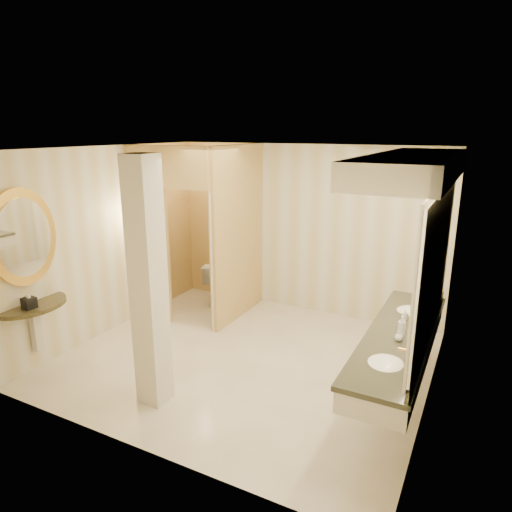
% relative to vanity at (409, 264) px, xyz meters
% --- Properties ---
extents(floor, '(4.50, 4.50, 0.00)m').
position_rel_vanity_xyz_m(floor, '(-1.98, 0.21, -1.63)').
color(floor, '#F1E3D0').
rests_on(floor, ground).
extents(ceiling, '(4.50, 4.50, 0.00)m').
position_rel_vanity_xyz_m(ceiling, '(-1.98, 0.21, 1.07)').
color(ceiling, white).
rests_on(ceiling, wall_back).
extents(wall_back, '(4.50, 0.02, 2.70)m').
position_rel_vanity_xyz_m(wall_back, '(-1.98, 2.21, -0.28)').
color(wall_back, beige).
rests_on(wall_back, floor).
extents(wall_front, '(4.50, 0.02, 2.70)m').
position_rel_vanity_xyz_m(wall_front, '(-1.98, -1.79, -0.28)').
color(wall_front, beige).
rests_on(wall_front, floor).
extents(wall_left, '(0.02, 4.00, 2.70)m').
position_rel_vanity_xyz_m(wall_left, '(-4.23, 0.21, -0.28)').
color(wall_left, beige).
rests_on(wall_left, floor).
extents(wall_right, '(0.02, 4.00, 2.70)m').
position_rel_vanity_xyz_m(wall_right, '(0.27, 0.21, -0.28)').
color(wall_right, beige).
rests_on(wall_right, floor).
extents(toilet_closet, '(1.50, 1.55, 2.70)m').
position_rel_vanity_xyz_m(toilet_closet, '(-3.11, 1.18, -0.24)').
color(toilet_closet, '#DDBA73').
rests_on(toilet_closet, floor).
extents(wall_sconce, '(0.14, 0.14, 0.42)m').
position_rel_vanity_xyz_m(wall_sconce, '(-3.90, 0.64, 0.10)').
color(wall_sconce, '#B9803B').
rests_on(wall_sconce, toilet_closet).
extents(vanity, '(0.75, 2.75, 2.09)m').
position_rel_vanity_xyz_m(vanity, '(0.00, 0.00, 0.00)').
color(vanity, beige).
rests_on(vanity, floor).
extents(console_shelf, '(0.90, 0.90, 1.90)m').
position_rel_vanity_xyz_m(console_shelf, '(-4.19, -1.19, -0.29)').
color(console_shelf, black).
rests_on(console_shelf, floor).
extents(pillar, '(0.29, 0.29, 2.70)m').
position_rel_vanity_xyz_m(pillar, '(-2.43, -1.07, -0.28)').
color(pillar, beige).
rests_on(pillar, floor).
extents(tissue_box, '(0.14, 0.14, 0.13)m').
position_rel_vanity_xyz_m(tissue_box, '(-4.06, -1.31, -0.69)').
color(tissue_box, black).
rests_on(tissue_box, console_shelf).
extents(toilet, '(0.60, 0.81, 0.73)m').
position_rel_vanity_xyz_m(toilet, '(-3.39, 1.84, -1.26)').
color(toilet, white).
rests_on(toilet, floor).
extents(soap_bottle_a, '(0.07, 0.07, 0.12)m').
position_rel_vanity_xyz_m(soap_bottle_a, '(-0.05, 0.38, -0.70)').
color(soap_bottle_a, beige).
rests_on(soap_bottle_a, vanity).
extents(soap_bottle_b, '(0.09, 0.09, 0.10)m').
position_rel_vanity_xyz_m(soap_bottle_b, '(-0.01, -0.19, -0.70)').
color(soap_bottle_b, silver).
rests_on(soap_bottle_b, vanity).
extents(soap_bottle_c, '(0.09, 0.09, 0.22)m').
position_rel_vanity_xyz_m(soap_bottle_c, '(-0.01, -0.06, -0.64)').
color(soap_bottle_c, '#C6B28C').
rests_on(soap_bottle_c, vanity).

